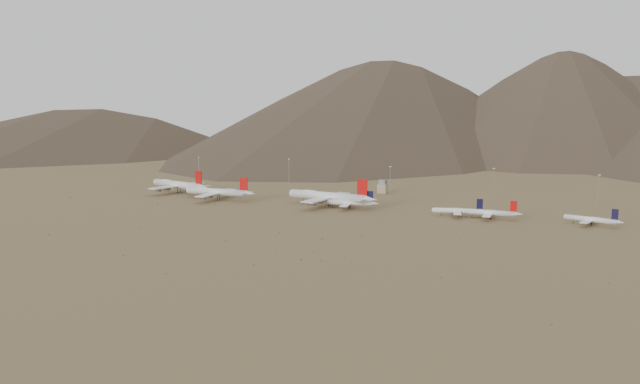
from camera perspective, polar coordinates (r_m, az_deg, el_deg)
The scene contains 16 objects.
ground at distance 468.57m, azimuth -2.89°, elevation -1.75°, with size 3000.00×3000.00×0.00m, color olive.
mountain_ridge at distance 1323.92m, azimuth 16.79°, elevation 10.83°, with size 4400.00×1000.00×300.00m.
widebody_west at distance 575.08m, azimuth -12.84°, elevation 0.66°, with size 72.58×56.92×21.83m.
widebody_centre at distance 527.68m, azimuth -9.35°, elevation 0.02°, with size 66.67×51.29×19.79m.
widebody_east at distance 488.24m, azimuth 0.77°, elevation -0.39°, with size 78.19×60.29×23.22m.
narrowbody_a at distance 477.23m, azimuth 2.77°, elevation -1.00°, with size 43.19×31.57×14.38m.
narrowbody_b at distance 455.70m, azimuth 12.60°, elevation -1.68°, with size 38.58×28.62×13.11m.
narrowbody_c at distance 451.26m, azimuth 15.38°, elevation -1.84°, with size 41.55×29.94×13.71m.
narrowbody_d at distance 449.34m, azimuth 23.63°, elevation -2.33°, with size 37.77×27.80×12.68m.
control_tower at distance 563.16m, azimuth 5.76°, elevation 0.44°, with size 8.00×8.00×12.00m.
mast_far_west at distance 650.49m, azimuth -11.01°, elevation 2.16°, with size 2.00×0.60×25.70m.
mast_west at distance 620.09m, azimuth -2.85°, elevation 2.01°, with size 2.00×0.60×25.70m.
mast_centre at distance 549.76m, azimuth 6.43°, elevation 1.18°, with size 2.00×0.60×25.70m.
mast_east at distance 550.53m, azimuth 15.57°, elevation 0.94°, with size 2.00×0.60×25.70m.
mast_far_east at distance 528.65m, azimuth 24.12°, elevation 0.23°, with size 2.00×0.60×25.70m.
desert_scrub at distance 404.01m, azimuth -11.91°, elevation -3.47°, with size 434.22×176.53×0.86m.
Camera 1 is at (225.59, -402.71, 80.57)m, focal length 35.00 mm.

